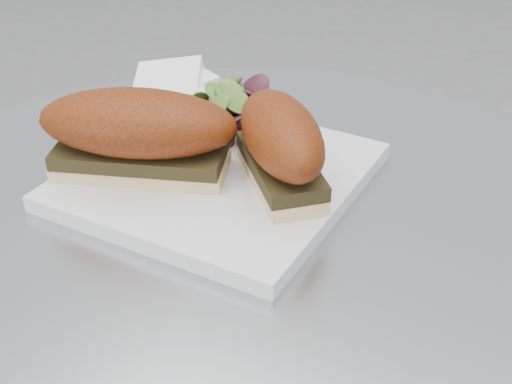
% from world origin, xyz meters
% --- Properties ---
extents(plate, '(0.27, 0.27, 0.02)m').
position_xyz_m(plate, '(-0.06, 0.04, 0.74)').
color(plate, silver).
rests_on(plate, table).
extents(sandwich_left, '(0.20, 0.15, 0.08)m').
position_xyz_m(sandwich_left, '(-0.12, -0.01, 0.79)').
color(sandwich_left, '#D5BB85').
rests_on(sandwich_left, plate).
extents(sandwich_right, '(0.15, 0.15, 0.08)m').
position_xyz_m(sandwich_right, '(0.00, 0.05, 0.79)').
color(sandwich_right, '#D5BB85').
rests_on(sandwich_right, plate).
extents(salad, '(0.10, 0.10, 0.05)m').
position_xyz_m(salad, '(-0.10, 0.11, 0.77)').
color(salad, '#547F29').
rests_on(salad, plate).
extents(napkin, '(0.12, 0.12, 0.02)m').
position_xyz_m(napkin, '(-0.20, 0.15, 0.74)').
color(napkin, white).
rests_on(napkin, table).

